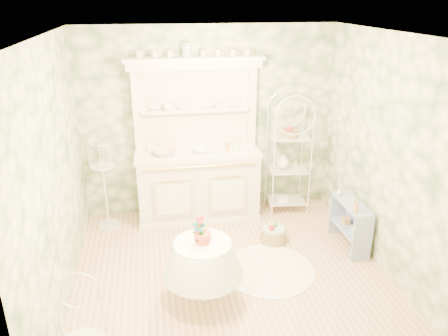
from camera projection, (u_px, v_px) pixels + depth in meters
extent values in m
plane|color=#DAB288|center=(231.00, 274.00, 5.12)|extent=(3.60, 3.60, 0.00)
plane|color=white|center=(233.00, 35.00, 4.12)|extent=(3.60, 3.60, 0.00)
plane|color=#E9E5C4|center=(54.00, 179.00, 4.33)|extent=(3.60, 3.60, 0.00)
plane|color=#E9E5C4|center=(389.00, 158.00, 4.90)|extent=(3.60, 3.60, 0.00)
plane|color=#E9E5C4|center=(209.00, 122.00, 6.27)|extent=(3.60, 3.60, 0.00)
plane|color=#E9E5C4|center=(281.00, 264.00, 2.97)|extent=(3.60, 3.60, 0.00)
cube|color=white|center=(197.00, 142.00, 6.05)|extent=(1.87, 0.61, 2.29)
cube|color=white|center=(288.00, 157.00, 6.38)|extent=(0.56, 0.43, 1.68)
cube|color=#8696C0|center=(350.00, 225.00, 5.60)|extent=(0.28, 0.71, 0.61)
cylinder|color=white|center=(203.00, 277.00, 4.57)|extent=(0.64, 0.64, 0.60)
cube|color=white|center=(104.00, 177.00, 5.91)|extent=(0.38, 0.38, 1.50)
cylinder|color=#9A7F4E|center=(273.00, 234.00, 5.77)|extent=(0.39, 0.39, 0.22)
cylinder|color=white|center=(268.00, 270.00, 5.20)|extent=(1.37, 1.37, 0.01)
imported|color=white|center=(164.00, 154.00, 5.99)|extent=(0.37, 0.37, 0.08)
imported|color=white|center=(202.00, 152.00, 6.08)|extent=(0.30, 0.30, 0.08)
imported|color=white|center=(168.00, 108.00, 5.97)|extent=(0.17, 0.17, 0.10)
imported|color=white|center=(217.00, 106.00, 6.08)|extent=(0.10, 0.10, 0.08)
imported|color=#3F7238|center=(199.00, 233.00, 4.34)|extent=(0.15, 0.11, 0.27)
imported|color=#BE8247|center=(356.00, 207.00, 5.24)|extent=(0.09, 0.09, 0.17)
imported|color=#90B3C0|center=(354.00, 200.00, 5.47)|extent=(0.06, 0.06, 0.10)
imported|color=silver|center=(339.00, 193.00, 5.70)|extent=(0.08, 0.08, 0.09)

